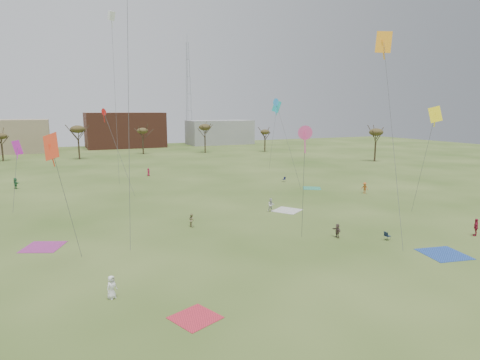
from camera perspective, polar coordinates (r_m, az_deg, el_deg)
name	(u,v)px	position (r m, az deg, el deg)	size (l,w,h in m)	color
ground	(301,268)	(34.41, 8.55, -12.21)	(260.00, 260.00, 0.00)	#2E4A17
flyer_near_left	(112,287)	(30.12, -17.64, -14.20)	(0.80, 0.52, 1.64)	white
spectator_fore_a	(476,227)	(48.62, 30.29, -5.76)	(1.07, 0.45, 1.83)	maroon
spectator_fore_b	(192,220)	(45.57, -6.81, -5.65)	(0.72, 0.56, 1.49)	tan
spectator_fore_c	(337,231)	(42.71, 13.54, -6.95)	(1.34, 0.43, 1.44)	brown
flyer_mid_b	(365,188)	(66.04, 17.15, -1.06)	(1.13, 0.65, 1.75)	#B05721
spectator_mid_e	(271,205)	(51.98, 4.39, -3.54)	(0.84, 0.65, 1.73)	silver
flyer_far_a	(16,183)	(76.50, -29.07, -0.40)	(1.70, 0.54, 1.83)	#25713E
flyer_far_b	(148,172)	(81.90, -12.78, 1.09)	(0.75, 0.49, 1.53)	#A01B3C
blanket_red	(195,318)	(26.92, -6.33, -18.74)	(2.61, 2.61, 0.03)	red
blanket_blue	(444,254)	(41.47, 26.79, -9.31)	(3.61, 3.61, 0.03)	#214491
blanket_cream	(287,210)	(52.94, 6.66, -4.29)	(3.18, 3.18, 0.03)	beige
blanket_plum	(43,247)	(43.23, -25.99, -8.49)	(3.36, 3.36, 0.03)	#952E7A
blanket_olive	(312,188)	(68.43, 10.08, -1.15)	(2.91, 2.91, 0.03)	#328B66
camp_chair_center	(387,237)	(43.50, 20.04, -7.61)	(0.59, 0.55, 0.87)	#141F38
camp_chair_right	(284,180)	(73.99, 6.19, -0.03)	(0.62, 0.58, 0.87)	#131435
kites_aloft	(163,41)	(55.75, -10.84, 18.66)	(46.33, 48.11, 27.83)	#D525CC
tree_line	(119,133)	(106.89, -16.71, 6.32)	(117.44, 49.32, 8.91)	#3A2B1E
building_brick	(125,130)	(148.48, -15.92, 6.80)	(26.00, 16.00, 12.00)	brown
building_grey	(220,132)	(155.88, -2.88, 6.74)	(24.00, 12.00, 9.00)	gray
radio_tower	(188,93)	(159.03, -7.31, 12.03)	(1.51, 1.72, 41.00)	#9EA3A8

